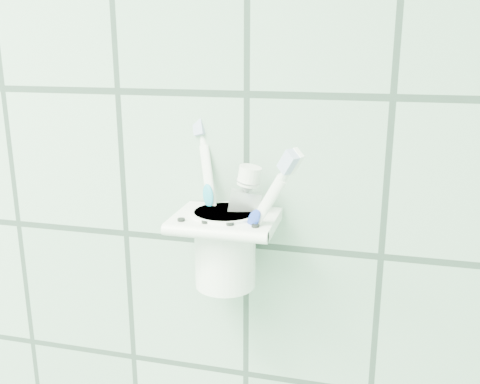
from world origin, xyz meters
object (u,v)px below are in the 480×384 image
at_px(toothpaste_tube, 232,212).
at_px(cup, 225,245).
at_px(toothbrush_orange, 223,191).
at_px(holder_bracket, 226,222).
at_px(toothbrush_pink, 220,200).
at_px(toothbrush_blue, 231,205).

bearing_deg(toothpaste_tube, cup, -131.01).
bearing_deg(toothbrush_orange, cup, -28.96).
distance_m(cup, toothbrush_orange, 0.06).
distance_m(holder_bracket, toothbrush_pink, 0.03).
height_order(toothbrush_orange, toothpaste_tube, toothbrush_orange).
height_order(cup, toothpaste_tube, toothpaste_tube).
bearing_deg(toothpaste_tube, toothbrush_blue, -102.98).
distance_m(cup, toothbrush_blue, 0.05).
relative_size(holder_bracket, toothpaste_tube, 0.82).
bearing_deg(toothbrush_pink, holder_bracket, 51.37).
bearing_deg(cup, toothbrush_blue, 34.81).
distance_m(cup, toothpaste_tube, 0.04).
xyz_separation_m(cup, toothpaste_tube, (0.01, 0.01, 0.04)).
xyz_separation_m(toothbrush_blue, toothbrush_orange, (-0.01, 0.01, 0.01)).
bearing_deg(holder_bracket, toothbrush_pink, -138.54).
bearing_deg(cup, toothpaste_tube, 62.55).
relative_size(holder_bracket, cup, 1.27).
height_order(toothbrush_blue, toothbrush_orange, toothbrush_orange).
distance_m(holder_bracket, toothpaste_tube, 0.02).
distance_m(toothbrush_orange, toothpaste_tube, 0.03).
bearing_deg(toothbrush_blue, toothpaste_tube, 80.20).
xyz_separation_m(holder_bracket, cup, (-0.00, 0.00, -0.03)).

